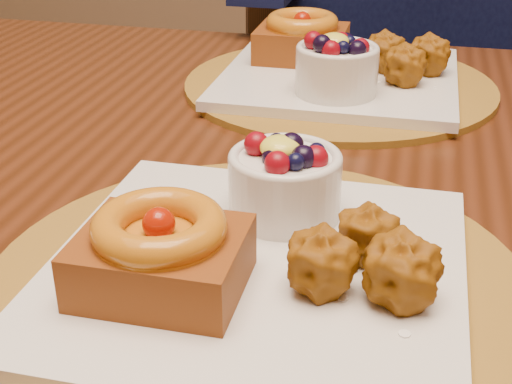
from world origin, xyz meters
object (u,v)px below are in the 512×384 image
place_setting_near (255,254)px  chair_far (378,94)px  place_setting_far (337,69)px  dining_table (307,229)px

place_setting_near → chair_far: (0.02, 0.98, -0.21)m
place_setting_far → chair_far: bearing=87.8°
dining_table → chair_far: 0.78m
place_setting_near → chair_far: 1.01m
dining_table → place_setting_far: (-0.00, 0.21, 0.10)m
place_setting_far → chair_far: 0.59m
dining_table → place_setting_near: size_ratio=4.21×
place_setting_near → place_setting_far: size_ratio=1.00×
dining_table → place_setting_far: size_ratio=4.21×
place_setting_near → place_setting_far: bearing=90.1°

